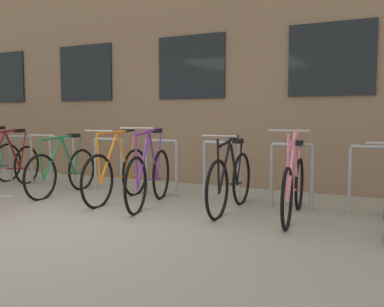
% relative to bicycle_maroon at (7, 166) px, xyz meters
% --- Properties ---
extents(ground_plane, '(42.00, 42.00, 0.00)m').
position_rel_bicycle_maroon_xyz_m(ground_plane, '(2.57, -1.33, -0.39)').
color(ground_plane, gray).
extents(storefront_building, '(28.00, 6.66, 6.17)m').
position_rel_bicycle_maroon_xyz_m(storefront_building, '(2.57, 5.18, 2.69)').
color(storefront_building, '#7A604C').
rests_on(storefront_building, ground).
extents(bike_rack, '(6.58, 0.05, 0.88)m').
position_rel_bicycle_maroon_xyz_m(bike_rack, '(2.70, 0.57, 0.14)').
color(bike_rack, gray).
rests_on(bike_rack, ground).
extents(bicycle_maroon, '(0.52, 1.76, 1.05)m').
position_rel_bicycle_maroon_xyz_m(bicycle_maroon, '(0.00, 0.00, 0.00)').
color(bicycle_maroon, black).
rests_on(bicycle_maroon, ground).
extents(bicycle_green, '(0.44, 1.68, 0.98)m').
position_rel_bicycle_maroon_xyz_m(bicycle_green, '(1.23, 0.01, -0.01)').
color(bicycle_green, black).
rests_on(bicycle_green, ground).
extents(bicycle_black, '(0.44, 1.70, 1.02)m').
position_rel_bicycle_maroon_xyz_m(bicycle_black, '(4.02, 0.08, 0.00)').
color(bicycle_black, black).
rests_on(bicycle_black, ground).
extents(bicycle_orange, '(0.44, 1.74, 1.08)m').
position_rel_bicycle_maroon_xyz_m(bicycle_orange, '(2.32, -0.03, 0.01)').
color(bicycle_orange, black).
rests_on(bicycle_orange, ground).
extents(bicycle_purple, '(0.54, 1.76, 1.11)m').
position_rel_bicycle_maroon_xyz_m(bicycle_purple, '(2.91, -0.10, 0.02)').
color(bicycle_purple, black).
rests_on(bicycle_purple, ground).
extents(bicycle_pink, '(0.44, 1.79, 1.10)m').
position_rel_bicycle_maroon_xyz_m(bicycle_pink, '(4.85, 0.06, -0.00)').
color(bicycle_pink, black).
rests_on(bicycle_pink, ground).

